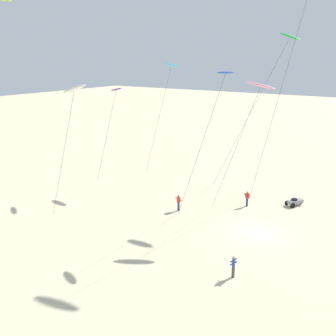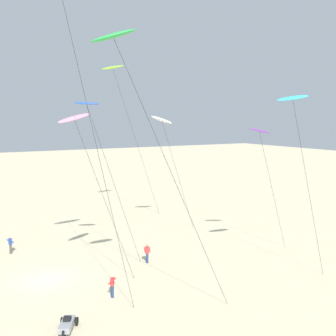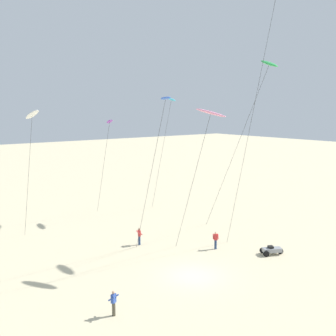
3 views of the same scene
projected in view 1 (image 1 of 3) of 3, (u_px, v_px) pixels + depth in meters
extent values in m
plane|color=beige|center=(256.00, 233.00, 35.77)|extent=(260.00, 260.00, 0.00)
ellipsoid|color=pink|center=(261.00, 85.00, 35.70)|extent=(1.63, 2.88, 1.00)
cylinder|color=#262626|center=(234.00, 152.00, 38.67)|extent=(0.04, 4.54, 12.64)
ellipsoid|color=purple|center=(116.00, 89.00, 45.39)|extent=(1.14, 2.30, 0.65)
cylinder|color=#262626|center=(106.00, 138.00, 47.98)|extent=(0.04, 3.75, 11.52)
ellipsoid|color=blue|center=(226.00, 73.00, 33.95)|extent=(1.25, 2.13, 0.33)
cylinder|color=#262626|center=(200.00, 149.00, 37.10)|extent=(0.04, 4.67, 13.82)
ellipsoid|color=#33BFE0|center=(171.00, 65.00, 48.47)|extent=(1.33, 2.58, 0.76)
cylinder|color=#262626|center=(158.00, 122.00, 51.54)|extent=(0.04, 4.18, 14.09)
cylinder|color=#262626|center=(280.00, 91.00, 39.55)|extent=(0.05, 5.21, 23.75)
ellipsoid|color=white|center=(74.00, 89.00, 34.35)|extent=(0.84, 2.76, 1.10)
cylinder|color=#262626|center=(63.00, 157.00, 37.19)|extent=(0.04, 4.17, 12.41)
ellipsoid|color=green|center=(290.00, 36.00, 40.42)|extent=(1.50, 2.65, 1.07)
cylinder|color=#262626|center=(248.00, 118.00, 44.95)|extent=(0.06, 8.13, 17.06)
cylinder|color=navy|center=(247.00, 202.00, 41.94)|extent=(0.22, 0.22, 0.88)
cube|color=red|center=(247.00, 196.00, 41.74)|extent=(0.39, 0.37, 0.58)
sphere|color=beige|center=(248.00, 192.00, 41.63)|extent=(0.20, 0.20, 0.20)
cylinder|color=red|center=(249.00, 195.00, 41.78)|extent=(0.40, 0.44, 0.39)
cylinder|color=red|center=(245.00, 195.00, 41.67)|extent=(0.40, 0.44, 0.39)
cylinder|color=navy|center=(179.00, 206.00, 40.77)|extent=(0.22, 0.22, 0.88)
cube|color=red|center=(179.00, 200.00, 40.57)|extent=(0.29, 0.38, 0.58)
sphere|color=#9E7051|center=(179.00, 196.00, 40.46)|extent=(0.20, 0.20, 0.20)
cylinder|color=red|center=(177.00, 199.00, 40.72)|extent=(0.51, 0.24, 0.39)
cylinder|color=red|center=(180.00, 200.00, 40.39)|extent=(0.51, 0.24, 0.39)
cylinder|color=#4C4738|center=(233.00, 272.00, 28.48)|extent=(0.22, 0.22, 0.88)
cube|color=#2D4CA5|center=(234.00, 262.00, 28.28)|extent=(0.39, 0.32, 0.58)
sphere|color=tan|center=(234.00, 257.00, 28.17)|extent=(0.20, 0.20, 0.20)
cylinder|color=#2D4CA5|center=(234.00, 263.00, 28.06)|extent=(0.29, 0.49, 0.39)
cylinder|color=#2D4CA5|center=(234.00, 260.00, 28.48)|extent=(0.29, 0.49, 0.39)
cube|color=gray|center=(295.00, 202.00, 42.14)|extent=(1.83, 1.43, 0.36)
cube|color=black|center=(294.00, 199.00, 41.99)|extent=(0.60, 0.60, 0.20)
cylinder|color=black|center=(301.00, 202.00, 42.54)|extent=(0.51, 0.35, 0.52)
cylinder|color=black|center=(287.00, 203.00, 42.25)|extent=(0.51, 0.35, 0.52)
cylinder|color=black|center=(293.00, 206.00, 41.47)|extent=(0.51, 0.35, 0.52)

